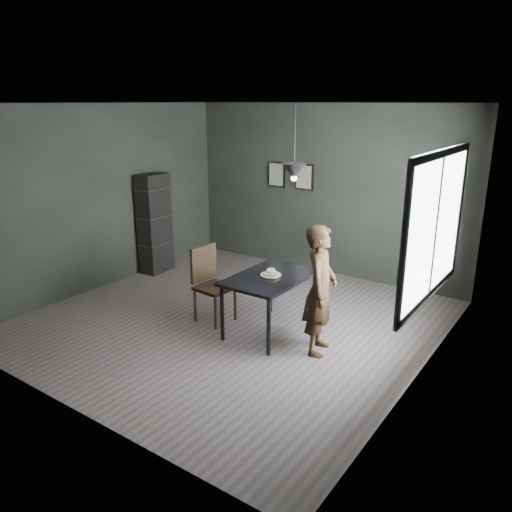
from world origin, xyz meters
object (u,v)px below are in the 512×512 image
Objects in this scene: woman at (320,290)px; wood_chair at (210,279)px; pendant_lamp at (294,171)px; shelf_unit at (155,224)px; cafe_table at (270,282)px; white_plate at (271,275)px.

wood_chair is (-1.62, -0.03, -0.19)m from woman.
wood_chair is 1.17× the size of pendant_lamp.
pendant_lamp is at bearing -18.98° from shelf_unit.
shelf_unit reaches higher than woman.
shelf_unit reaches higher than cafe_table.
white_plate is at bearing 14.28° from wood_chair.
shelf_unit is (-2.06, 1.01, 0.26)m from wood_chair.
white_plate is (0.01, 0.00, 0.08)m from cafe_table.
wood_chair is at bearing -31.57° from shelf_unit.
pendant_lamp reaches higher than woman.
pendant_lamp is at bearing 50.60° from woman.
pendant_lamp reaches higher than wood_chair.
pendant_lamp is (3.17, -0.77, 1.21)m from shelf_unit.
pendant_lamp is at bearing 22.28° from white_plate.
woman is at bearing 5.90° from wood_chair.
woman is at bearing -22.83° from pendant_lamp.
woman is 1.63m from wood_chair.
shelf_unit is at bearing 58.46° from woman.
cafe_table is 0.79× the size of woman.
shelf_unit is at bearing 166.34° from pendant_lamp.
cafe_table is at bearing 64.89° from woman.
woman reaches higher than white_plate.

